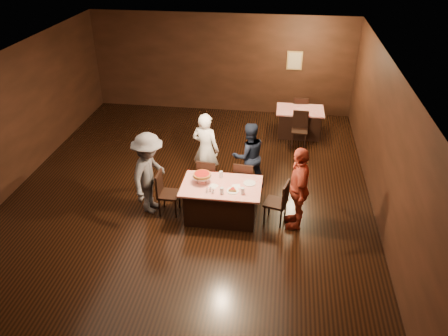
{
  "coord_description": "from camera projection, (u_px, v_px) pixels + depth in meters",
  "views": [
    {
      "loc": [
        1.9,
        -7.98,
        5.48
      ],
      "look_at": [
        0.83,
        -0.39,
        1.0
      ],
      "focal_mm": 35.0,
      "sensor_mm": 36.0,
      "label": 1
    }
  ],
  "objects": [
    {
      "name": "pizza_stand",
      "position": [
        202.0,
        175.0,
        8.73
      ],
      "size": [
        0.38,
        0.38,
        0.22
      ],
      "color": "black",
      "rests_on": "main_table"
    },
    {
      "name": "glass_front_left",
      "position": [
        222.0,
        191.0,
        8.44
      ],
      "size": [
        0.08,
        0.08,
        0.14
      ],
      "primitive_type": "cylinder",
      "color": "silver",
      "rests_on": "main_table"
    },
    {
      "name": "chair_back_near",
      "position": [
        300.0,
        130.0,
        11.65
      ],
      "size": [
        0.43,
        0.43,
        0.95
      ],
      "primitive_type": "cube",
      "rotation": [
        0.0,
        0.0,
        -0.03
      ],
      "color": "black",
      "rests_on": "ground"
    },
    {
      "name": "chair_far_right",
      "position": [
        245.0,
        180.0,
        9.48
      ],
      "size": [
        0.46,
        0.46,
        0.95
      ],
      "primitive_type": "cube",
      "rotation": [
        0.0,
        0.0,
        3.03
      ],
      "color": "black",
      "rests_on": "ground"
    },
    {
      "name": "diner_red_shirt",
      "position": [
        298.0,
        188.0,
        8.46
      ],
      "size": [
        0.5,
        1.05,
        1.75
      ],
      "primitive_type": "imported",
      "rotation": [
        0.0,
        0.0,
        -1.5
      ],
      "color": "#AF3D2A",
      "rests_on": "ground"
    },
    {
      "name": "condiments",
      "position": [
        210.0,
        190.0,
        8.49
      ],
      "size": [
        0.17,
        0.1,
        0.09
      ],
      "color": "silver",
      "rests_on": "main_table"
    },
    {
      "name": "diner_navy_hoodie",
      "position": [
        249.0,
        156.0,
        9.76
      ],
      "size": [
        0.94,
        0.86,
        1.58
      ],
      "primitive_type": "imported",
      "rotation": [
        0.0,
        0.0,
        3.56
      ],
      "color": "black",
      "rests_on": "ground"
    },
    {
      "name": "plate_empty",
      "position": [
        249.0,
        183.0,
        8.79
      ],
      "size": [
        0.25,
        0.25,
        0.01
      ],
      "primitive_type": "cylinder",
      "color": "white",
      "rests_on": "main_table"
    },
    {
      "name": "napkin_center",
      "position": [
        236.0,
        186.0,
        8.7
      ],
      "size": [
        0.19,
        0.19,
        0.01
      ],
      "primitive_type": "cube",
      "rotation": [
        0.0,
        0.0,
        0.21
      ],
      "color": "white",
      "rests_on": "main_table"
    },
    {
      "name": "back_table",
      "position": [
        299.0,
        122.0,
        12.3
      ],
      "size": [
        1.3,
        0.9,
        0.77
      ],
      "primitive_type": "cube",
      "color": "#A80B10",
      "rests_on": "ground"
    },
    {
      "name": "glass_back",
      "position": [
        221.0,
        175.0,
        8.96
      ],
      "size": [
        0.08,
        0.08,
        0.14
      ],
      "primitive_type": "cylinder",
      "color": "silver",
      "rests_on": "main_table"
    },
    {
      "name": "diner_grey_knit",
      "position": [
        149.0,
        173.0,
        8.9
      ],
      "size": [
        0.83,
        1.24,
        1.78
      ],
      "primitive_type": "imported",
      "rotation": [
        0.0,
        0.0,
        1.42
      ],
      "color": "#4F4E52",
      "rests_on": "ground"
    },
    {
      "name": "diner_white_jacket",
      "position": [
        206.0,
        150.0,
        9.82
      ],
      "size": [
        0.73,
        0.57,
        1.76
      ],
      "primitive_type": "imported",
      "rotation": [
        0.0,
        0.0,
        2.88
      ],
      "color": "white",
      "rests_on": "ground"
    },
    {
      "name": "chair_back_far",
      "position": [
        299.0,
        111.0,
        12.76
      ],
      "size": [
        0.44,
        0.44,
        0.95
      ],
      "primitive_type": "cube",
      "rotation": [
        0.0,
        0.0,
        3.19
      ],
      "color": "black",
      "rests_on": "ground"
    },
    {
      "name": "glass_front_right",
      "position": [
        243.0,
        191.0,
        8.43
      ],
      "size": [
        0.08,
        0.08,
        0.14
      ],
      "primitive_type": "cylinder",
      "color": "silver",
      "rests_on": "main_table"
    },
    {
      "name": "chair_far_left",
      "position": [
        208.0,
        177.0,
        9.57
      ],
      "size": [
        0.45,
        0.45,
        0.95
      ],
      "primitive_type": "cube",
      "rotation": [
        0.0,
        0.0,
        3.06
      ],
      "color": "black",
      "rests_on": "ground"
    },
    {
      "name": "chair_end_right",
      "position": [
        276.0,
        202.0,
        8.75
      ],
      "size": [
        0.51,
        0.51,
        0.95
      ],
      "primitive_type": "cube",
      "rotation": [
        0.0,
        0.0,
        -1.82
      ],
      "color": "black",
      "rests_on": "ground"
    },
    {
      "name": "chair_end_left",
      "position": [
        169.0,
        193.0,
        9.01
      ],
      "size": [
        0.43,
        0.43,
        0.95
      ],
      "primitive_type": "cube",
      "rotation": [
        0.0,
        0.0,
        1.56
      ],
      "color": "black",
      "rests_on": "ground"
    },
    {
      "name": "napkin_left",
      "position": [
        214.0,
        186.0,
        8.71
      ],
      "size": [
        0.21,
        0.21,
        0.01
      ],
      "primitive_type": "cube",
      "rotation": [
        0.0,
        0.0,
        -0.35
      ],
      "color": "white",
      "rests_on": "main_table"
    },
    {
      "name": "room",
      "position": [
        186.0,
        106.0,
        8.74
      ],
      "size": [
        10.0,
        10.04,
        3.02
      ],
      "color": "black",
      "rests_on": "ground"
    },
    {
      "name": "plate_with_slice",
      "position": [
        233.0,
        190.0,
        8.54
      ],
      "size": [
        0.25,
        0.25,
        0.06
      ],
      "color": "white",
      "rests_on": "main_table"
    },
    {
      "name": "main_table",
      "position": [
        221.0,
        201.0,
        8.93
      ],
      "size": [
        1.6,
        1.0,
        0.77
      ],
      "primitive_type": "cube",
      "color": "red",
      "rests_on": "ground"
    }
  ]
}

